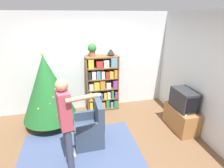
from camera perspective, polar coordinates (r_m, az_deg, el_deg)
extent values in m
plane|color=brown|center=(3.74, -4.28, -20.45)|extent=(14.00, 14.00, 0.00)
cube|color=silver|center=(4.77, -8.36, 6.81)|extent=(8.00, 0.10, 2.60)
cube|color=silver|center=(4.01, 29.06, 1.37)|extent=(0.10, 8.00, 2.60)
cube|color=#3D4C70|center=(3.70, -10.17, -21.22)|extent=(2.30, 1.62, 0.01)
cube|color=brown|center=(4.72, -8.12, -0.28)|extent=(0.03, 0.32, 1.52)
cube|color=brown|center=(4.85, 1.66, 0.56)|extent=(0.03, 0.32, 1.52)
cube|color=brown|center=(4.55, -3.35, 8.89)|extent=(0.86, 0.32, 0.03)
cube|color=brown|center=(4.91, -3.49, 0.80)|extent=(0.86, 0.01, 1.52)
cube|color=brown|center=(5.08, -2.99, -7.52)|extent=(0.83, 0.32, 0.03)
cube|color=gold|center=(4.94, -6.89, -6.78)|extent=(0.08, 0.25, 0.24)
cube|color=#5B899E|center=(4.96, -5.66, -6.59)|extent=(0.08, 0.27, 0.24)
cube|color=#284C93|center=(5.00, -4.33, -6.62)|extent=(0.07, 0.31, 0.19)
cube|color=orange|center=(5.01, -2.97, -6.52)|extent=(0.08, 0.29, 0.19)
cube|color=#2D7A42|center=(5.01, -1.63, -6.16)|extent=(0.09, 0.26, 0.25)
cube|color=#5B899E|center=(5.04, -0.29, -6.42)|extent=(0.07, 0.25, 0.17)
cube|color=#2D7A42|center=(5.05, 1.02, -6.16)|extent=(0.10, 0.23, 0.21)
cube|color=brown|center=(4.94, -3.06, -4.51)|extent=(0.83, 0.32, 0.03)
cube|color=gold|center=(4.82, -7.08, -3.65)|extent=(0.07, 0.26, 0.23)
cube|color=#843889|center=(4.83, -5.84, -3.96)|extent=(0.06, 0.24, 0.17)
cube|color=#2D7A42|center=(4.85, -4.70, -3.57)|extent=(0.09, 0.27, 0.20)
cube|color=#284C93|center=(4.85, -3.58, -3.75)|extent=(0.07, 0.24, 0.17)
cube|color=gold|center=(4.89, -2.43, -3.50)|extent=(0.08, 0.28, 0.17)
cube|color=beige|center=(4.91, -1.32, -3.27)|extent=(0.08, 0.29, 0.19)
cube|color=#2D7A42|center=(4.91, -0.08, -3.00)|extent=(0.07, 0.26, 0.23)
cube|color=#843889|center=(4.95, 1.06, -3.13)|extent=(0.07, 0.28, 0.18)
cube|color=brown|center=(4.82, -3.13, -1.33)|extent=(0.83, 0.32, 0.03)
cube|color=beige|center=(4.72, -6.90, -0.70)|extent=(0.11, 0.28, 0.16)
cube|color=gold|center=(4.71, -5.13, -0.38)|extent=(0.14, 0.23, 0.21)
cube|color=orange|center=(4.74, -3.27, -0.04)|extent=(0.13, 0.26, 0.23)
cube|color=beige|center=(4.80, -1.42, -0.16)|extent=(0.12, 0.30, 0.17)
cube|color=#843889|center=(4.82, 0.76, 0.28)|extent=(0.11, 0.28, 0.22)
cube|color=brown|center=(4.71, -3.20, 2.00)|extent=(0.83, 0.32, 0.03)
cube|color=#232328|center=(4.59, -7.47, 2.86)|extent=(0.07, 0.24, 0.21)
cube|color=beige|center=(4.62, -6.09, 3.07)|extent=(0.10, 0.27, 0.21)
cube|color=#5B899E|center=(4.64, -4.64, 3.21)|extent=(0.10, 0.29, 0.21)
cube|color=beige|center=(4.65, -3.14, 3.19)|extent=(0.09, 0.26, 0.20)
cube|color=#B22D28|center=(4.66, -1.67, 3.08)|extent=(0.09, 0.23, 0.17)
cube|color=gold|center=(4.71, -0.51, 3.40)|extent=(0.10, 0.31, 0.18)
cube|color=orange|center=(4.70, 0.99, 3.57)|extent=(0.08, 0.23, 0.22)
cube|color=brown|center=(4.62, -3.28, 5.47)|extent=(0.83, 0.32, 0.03)
cube|color=gold|center=(4.50, -7.00, 6.65)|extent=(0.13, 0.23, 0.23)
cube|color=#B22D28|center=(4.55, -4.27, 6.54)|extent=(0.16, 0.26, 0.18)
cube|color=beige|center=(4.57, -2.07, 6.77)|extent=(0.14, 0.24, 0.19)
cube|color=#5B899E|center=(4.63, 0.35, 7.36)|extent=(0.16, 0.31, 0.25)
cube|color=#996638|center=(4.43, 21.58, -10.36)|extent=(0.44, 0.84, 0.53)
cube|color=#28282D|center=(4.21, 22.49, -4.65)|extent=(0.38, 0.60, 0.45)
cube|color=black|center=(3.99, 24.94, -6.46)|extent=(0.31, 0.01, 0.35)
cube|color=white|center=(4.05, 22.54, -9.09)|extent=(0.04, 0.12, 0.02)
cylinder|color=#4C3323|center=(4.64, -18.95, -11.57)|extent=(0.36, 0.36, 0.10)
cylinder|color=brown|center=(4.59, -19.12, -10.41)|extent=(0.08, 0.08, 0.12)
cone|color=#1E6028|center=(4.23, -20.43, -1.11)|extent=(1.23, 1.23, 1.49)
sphere|color=#335BB2|center=(4.03, -17.63, -2.07)|extent=(0.06, 0.06, 0.06)
sphere|color=#B74C93|center=(3.98, -18.67, -4.21)|extent=(0.06, 0.06, 0.06)
sphere|color=gold|center=(4.05, -22.82, -7.44)|extent=(0.05, 0.05, 0.05)
sphere|color=#B74C93|center=(3.98, -19.62, -6.03)|extent=(0.04, 0.04, 0.04)
sphere|color=silver|center=(4.37, -16.71, -0.61)|extent=(0.05, 0.05, 0.05)
sphere|color=red|center=(4.48, -24.58, -3.77)|extent=(0.06, 0.06, 0.06)
sphere|color=red|center=(4.03, -17.40, -9.82)|extent=(0.06, 0.06, 0.06)
sphere|color=red|center=(4.50, -23.84, -2.43)|extent=(0.05, 0.05, 0.05)
sphere|color=gold|center=(4.42, -16.11, -1.70)|extent=(0.04, 0.04, 0.04)
sphere|color=gold|center=(4.52, -22.64, -1.08)|extent=(0.05, 0.05, 0.05)
sphere|color=#E5CC4C|center=(4.02, -21.87, 9.12)|extent=(0.07, 0.07, 0.07)
cube|color=#334256|center=(3.78, -7.57, -15.95)|extent=(0.56, 0.56, 0.42)
cube|color=#334256|center=(3.54, -4.19, -9.60)|extent=(0.12, 0.56, 0.50)
cube|color=#334256|center=(3.80, -8.24, -10.07)|extent=(0.50, 0.08, 0.20)
cube|color=#334256|center=(3.40, -7.35, -14.23)|extent=(0.50, 0.08, 0.20)
cylinder|color=#38425B|center=(3.31, -14.36, -18.30)|extent=(0.11, 0.11, 0.83)
cylinder|color=#38425B|center=(3.17, -13.65, -20.27)|extent=(0.11, 0.11, 0.83)
cube|color=#AD4256|center=(2.83, -15.34, -8.03)|extent=(0.24, 0.35, 0.62)
cylinder|color=tan|center=(3.02, -16.01, -6.80)|extent=(0.07, 0.07, 0.50)
cylinder|color=tan|center=(2.59, -9.79, -4.53)|extent=(0.48, 0.17, 0.07)
cube|color=white|center=(2.65, -4.80, -3.60)|extent=(0.12, 0.06, 0.03)
sphere|color=tan|center=(2.66, -16.19, -0.39)|extent=(0.19, 0.19, 0.19)
cylinder|color=#935B38|center=(4.50, -6.44, 9.63)|extent=(0.14, 0.14, 0.12)
sphere|color=#2D7033|center=(4.47, -6.52, 11.62)|extent=(0.22, 0.22, 0.22)
cylinder|color=#473828|center=(4.59, -0.36, 9.49)|extent=(0.12, 0.12, 0.04)
cone|color=black|center=(4.57, -0.36, 10.59)|extent=(0.20, 0.20, 0.14)
cube|color=gold|center=(4.26, -12.81, -14.80)|extent=(0.16, 0.11, 0.02)
cube|color=#232328|center=(4.25, -13.01, -14.45)|extent=(0.18, 0.14, 0.03)
cube|color=#843889|center=(3.64, -13.36, -22.15)|extent=(0.19, 0.13, 0.03)
cube|color=gold|center=(3.63, -13.36, -21.90)|extent=(0.19, 0.14, 0.02)
cube|color=#5B899E|center=(3.61, -13.42, -21.55)|extent=(0.15, 0.13, 0.03)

